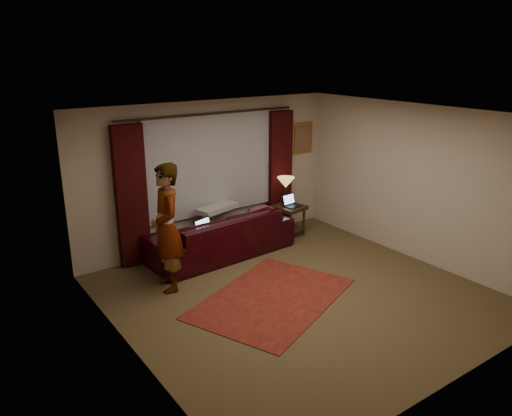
{
  "coord_description": "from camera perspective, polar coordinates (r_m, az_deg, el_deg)",
  "views": [
    {
      "loc": [
        -4.28,
        -4.99,
        3.43
      ],
      "look_at": [
        0.1,
        1.2,
        1.0
      ],
      "focal_mm": 35.0,
      "sensor_mm": 36.0,
      "label": 1
    }
  ],
  "objects": [
    {
      "name": "floor",
      "position": [
        7.42,
        4.8,
        -9.89
      ],
      "size": [
        5.0,
        5.0,
        0.01
      ],
      "primitive_type": "cube",
      "color": "brown",
      "rests_on": "ground"
    },
    {
      "name": "ceiling",
      "position": [
        6.63,
        5.38,
        10.5
      ],
      "size": [
        5.0,
        5.0,
        0.02
      ],
      "primitive_type": "cube",
      "color": "silver",
      "rests_on": "ground"
    },
    {
      "name": "wall_back",
      "position": [
        8.89,
        -5.38,
        3.82
      ],
      "size": [
        5.0,
        0.02,
        2.6
      ],
      "primitive_type": "cube",
      "color": "#BCAD96",
      "rests_on": "ground"
    },
    {
      "name": "wall_front",
      "position": [
        5.39,
        22.58,
        -6.96
      ],
      "size": [
        5.0,
        0.02,
        2.6
      ],
      "primitive_type": "cube",
      "color": "#BCAD96",
      "rests_on": "ground"
    },
    {
      "name": "wall_left",
      "position": [
        5.71,
        -14.56,
        -4.73
      ],
      "size": [
        0.02,
        5.0,
        2.6
      ],
      "primitive_type": "cube",
      "color": "#BCAD96",
      "rests_on": "ground"
    },
    {
      "name": "wall_right",
      "position": [
        8.68,
        17.81,
        2.7
      ],
      "size": [
        0.02,
        5.0,
        2.6
      ],
      "primitive_type": "cube",
      "color": "#BCAD96",
      "rests_on": "ground"
    },
    {
      "name": "sheer_curtain",
      "position": [
        8.79,
        -5.22,
        5.01
      ],
      "size": [
        2.5,
        0.05,
        1.8
      ],
      "primitive_type": "cube",
      "color": "#9A9BA2",
      "rests_on": "wall_back"
    },
    {
      "name": "drape_left",
      "position": [
        8.2,
        -14.07,
        1.3
      ],
      "size": [
        0.5,
        0.14,
        2.3
      ],
      "primitive_type": "cube",
      "color": "black",
      "rests_on": "floor"
    },
    {
      "name": "drape_right",
      "position": [
        9.64,
        2.72,
        4.25
      ],
      "size": [
        0.5,
        0.14,
        2.3
      ],
      "primitive_type": "cube",
      "color": "black",
      "rests_on": "floor"
    },
    {
      "name": "curtain_rod",
      "position": [
        8.6,
        -5.22,
        10.68
      ],
      "size": [
        0.04,
        0.04,
        3.4
      ],
      "primitive_type": "cylinder",
      "color": "#311E10",
      "rests_on": "wall_back"
    },
    {
      "name": "picture_frame",
      "position": [
        9.96,
        5.24,
        7.98
      ],
      "size": [
        0.5,
        0.04,
        0.6
      ],
      "primitive_type": "cube",
      "color": "#B17F34",
      "rests_on": "wall_back"
    },
    {
      "name": "sofa",
      "position": [
        8.58,
        -4.11,
        -2.13
      ],
      "size": [
        2.63,
        1.27,
        1.03
      ],
      "primitive_type": "imported",
      "rotation": [
        0.0,
        0.0,
        3.21
      ],
      "color": "black",
      "rests_on": "floor"
    },
    {
      "name": "throw_blanket",
      "position": [
        8.7,
        -4.5,
        1.71
      ],
      "size": [
        0.83,
        0.5,
        0.09
      ],
      "primitive_type": "cube",
      "rotation": [
        0.0,
        0.0,
        0.26
      ],
      "color": "#A09D98",
      "rests_on": "sofa"
    },
    {
      "name": "clothing_pile",
      "position": [
        8.93,
        0.63,
        -0.53
      ],
      "size": [
        0.64,
        0.58,
        0.22
      ],
      "primitive_type": "ellipsoid",
      "rotation": [
        0.0,
        0.0,
        0.4
      ],
      "color": "brown",
      "rests_on": "sofa"
    },
    {
      "name": "laptop_sofa",
      "position": [
        8.15,
        -5.43,
        -2.27
      ],
      "size": [
        0.46,
        0.48,
        0.26
      ],
      "primitive_type": null,
      "rotation": [
        0.0,
        0.0,
        0.31
      ],
      "color": "black",
      "rests_on": "sofa"
    },
    {
      "name": "area_rug",
      "position": [
        7.29,
        1.86,
        -10.25
      ],
      "size": [
        2.8,
        2.38,
        0.01
      ],
      "primitive_type": "cube",
      "rotation": [
        0.0,
        0.0,
        0.4
      ],
      "color": "maroon",
      "rests_on": "floor"
    },
    {
      "name": "end_table",
      "position": [
        9.54,
        3.81,
        -1.45
      ],
      "size": [
        0.6,
        0.6,
        0.59
      ],
      "primitive_type": "cube",
      "rotation": [
        0.0,
        0.0,
        0.17
      ],
      "color": "black",
      "rests_on": "floor"
    },
    {
      "name": "tiffany_lamp",
      "position": [
        9.46,
        3.41,
        1.96
      ],
      "size": [
        0.4,
        0.4,
        0.53
      ],
      "primitive_type": null,
      "rotation": [
        0.0,
        0.0,
        0.23
      ],
      "color": "olive",
      "rests_on": "end_table"
    },
    {
      "name": "laptop_table",
      "position": [
        9.38,
        4.24,
        0.84
      ],
      "size": [
        0.35,
        0.38,
        0.22
      ],
      "primitive_type": null,
      "rotation": [
        0.0,
        0.0,
        0.16
      ],
      "color": "black",
      "rests_on": "end_table"
    },
    {
      "name": "person",
      "position": [
        7.33,
        -10.18,
        -2.26
      ],
      "size": [
        0.66,
        0.66,
        1.91
      ],
      "primitive_type": "imported",
      "rotation": [
        0.0,
        0.0,
        -1.76
      ],
      "color": "#A09D98",
      "rests_on": "floor"
    }
  ]
}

